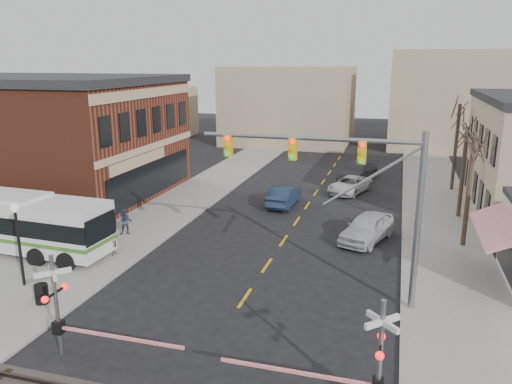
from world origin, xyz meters
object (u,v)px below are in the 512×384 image
(rr_crossing_west, at_px, (66,308))
(pedestrian_near, at_px, (114,240))
(car_b, at_px, (284,196))
(car_c, at_px, (350,185))
(trash_bin, at_px, (42,294))
(car_a, at_px, (367,228))
(pedestrian_far, at_px, (126,222))
(traffic_signal_mast, at_px, (356,181))
(rr_crossing_east, at_px, (365,359))
(car_d, at_px, (358,171))
(transit_bus, at_px, (6,220))
(street_lamp, at_px, (17,227))

(rr_crossing_west, bearing_deg, pedestrian_near, 112.15)
(car_b, distance_m, car_c, 6.84)
(trash_bin, bearing_deg, car_a, 43.01)
(pedestrian_near, height_order, pedestrian_far, pedestrian_near)
(car_c, bearing_deg, traffic_signal_mast, -64.82)
(rr_crossing_east, bearing_deg, rr_crossing_west, 178.58)
(trash_bin, distance_m, pedestrian_far, 9.30)
(traffic_signal_mast, height_order, rr_crossing_east, traffic_signal_mast)
(car_d, relative_size, pedestrian_near, 3.23)
(transit_bus, height_order, rr_crossing_west, rr_crossing_west)
(transit_bus, height_order, trash_bin, transit_bus)
(street_lamp, height_order, car_a, street_lamp)
(car_c, bearing_deg, car_d, 107.27)
(transit_bus, distance_m, pedestrian_near, 6.47)
(transit_bus, relative_size, car_d, 2.32)
(transit_bus, xyz_separation_m, car_d, (17.87, 24.06, -1.05))
(trash_bin, distance_m, car_b, 20.00)
(car_c, bearing_deg, rr_crossing_east, -64.02)
(traffic_signal_mast, bearing_deg, car_c, 95.85)
(car_b, bearing_deg, street_lamp, 65.09)
(car_a, xyz_separation_m, pedestrian_far, (-14.63, -3.40, 0.11))
(street_lamp, xyz_separation_m, pedestrian_far, (1.01, 7.91, -2.14))
(pedestrian_near, bearing_deg, car_a, -79.66)
(transit_bus, bearing_deg, traffic_signal_mast, -2.66)
(trash_bin, height_order, car_d, car_d)
(rr_crossing_east, bearing_deg, car_d, 95.27)
(pedestrian_far, bearing_deg, car_c, 25.64)
(car_a, xyz_separation_m, car_b, (-6.64, 6.16, -0.08))
(traffic_signal_mast, bearing_deg, rr_crossing_west, -143.07)
(traffic_signal_mast, relative_size, street_lamp, 2.35)
(rr_crossing_east, relative_size, street_lamp, 1.35)
(traffic_signal_mast, distance_m, pedestrian_near, 14.31)
(street_lamp, relative_size, car_a, 0.83)
(street_lamp, distance_m, pedestrian_far, 8.26)
(traffic_signal_mast, height_order, car_b, traffic_signal_mast)
(traffic_signal_mast, xyz_separation_m, car_b, (-6.47, 14.57, -4.95))
(traffic_signal_mast, xyz_separation_m, rr_crossing_west, (-9.65, -7.26, -3.76))
(transit_bus, xyz_separation_m, pedestrian_far, (5.25, 4.10, -0.90))
(rr_crossing_west, xyz_separation_m, car_b, (3.18, 21.83, -1.19))
(rr_crossing_east, relative_size, car_b, 1.18)
(rr_crossing_east, xyz_separation_m, street_lamp, (-16.62, 4.63, 1.13))
(transit_bus, relative_size, rr_crossing_east, 2.31)
(trash_bin, bearing_deg, rr_crossing_east, -12.88)
(rr_crossing_east, relative_size, pedestrian_near, 3.25)
(car_b, relative_size, pedestrian_far, 2.80)
(transit_bus, height_order, pedestrian_near, transit_bus)
(street_lamp, xyz_separation_m, car_a, (15.64, 11.31, -2.25))
(street_lamp, bearing_deg, car_d, 63.94)
(trash_bin, relative_size, car_c, 0.18)
(car_c, bearing_deg, rr_crossing_west, -86.43)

